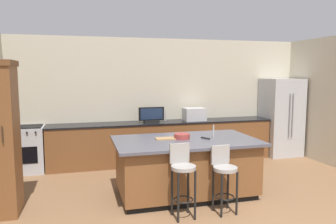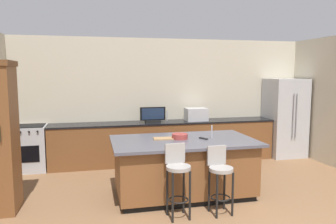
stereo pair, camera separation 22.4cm
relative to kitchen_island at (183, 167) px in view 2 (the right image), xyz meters
name	(u,v)px [view 2 (the right image)]	position (x,y,z in m)	size (l,w,h in m)	color
wall_back	(164,99)	(0.21, 2.38, 0.92)	(7.18, 0.12, 2.77)	beige
counter_back	(165,142)	(0.14, 2.00, -0.01)	(4.99, 0.62, 0.92)	brown
kitchen_island	(183,167)	(0.00, 0.00, 0.00)	(2.31, 1.34, 0.92)	black
refrigerator	(285,118)	(3.06, 1.92, 0.46)	(0.84, 0.79, 1.86)	#B7BABF
range_oven	(29,148)	(-2.72, 2.00, 0.00)	(0.71, 0.63, 0.94)	#B7BABF
microwave	(196,114)	(0.86, 2.00, 0.59)	(0.48, 0.36, 0.28)	#B7BABF
tv_monitor	(153,115)	(-0.15, 1.95, 0.60)	(0.56, 0.16, 0.34)	black
sink_faucet_back	(167,116)	(0.20, 2.10, 0.57)	(0.02, 0.02, 0.24)	#B2B2B7
sink_faucet_island	(212,132)	(0.48, 0.00, 0.56)	(0.02, 0.02, 0.22)	#B2B2B7
bar_stool_left	(178,174)	(-0.31, -0.80, 0.15)	(0.34, 0.35, 1.02)	gray
bar_stool_right	(220,174)	(0.31, -0.81, 0.10)	(0.34, 0.35, 0.96)	gray
fruit_bowl	(180,136)	(-0.04, 0.07, 0.49)	(0.26, 0.26, 0.08)	#993833
tv_remote	(204,138)	(0.33, -0.03, 0.46)	(0.04, 0.17, 0.02)	black
cutting_board	(163,138)	(-0.31, 0.12, 0.46)	(0.32, 0.20, 0.02)	#A87F51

